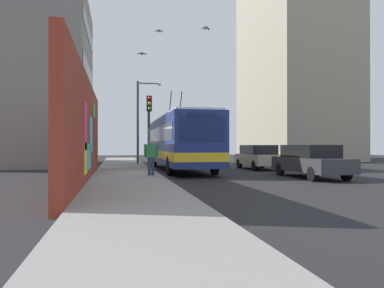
# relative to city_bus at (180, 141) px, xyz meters

# --- Properties ---
(ground_plane) EXTENTS (80.00, 80.00, 0.00)m
(ground_plane) POSITION_rel_city_bus_xyz_m (-3.38, 1.80, -1.86)
(ground_plane) COLOR #232326
(sidewalk_slab) EXTENTS (48.00, 3.20, 0.15)m
(sidewalk_slab) POSITION_rel_city_bus_xyz_m (-3.38, 3.40, -1.79)
(sidewalk_slab) COLOR gray
(sidewalk_slab) RESTS_ON ground_plane
(graffiti_wall) EXTENTS (14.77, 0.32, 4.27)m
(graffiti_wall) POSITION_rel_city_bus_xyz_m (-7.00, 5.15, 0.27)
(graffiti_wall) COLOR maroon
(graffiti_wall) RESTS_ON ground_plane
(building_far_left) EXTENTS (11.75, 9.74, 13.35)m
(building_far_left) POSITION_rel_city_bus_xyz_m (8.13, 11.00, 4.81)
(building_far_left) COLOR gray
(building_far_left) RESTS_ON ground_plane
(building_far_right) EXTENTS (13.92, 8.47, 20.83)m
(building_far_right) POSITION_rel_city_bus_xyz_m (14.36, -15.20, 8.55)
(building_far_right) COLOR #9E937F
(building_far_right) RESTS_ON ground_plane
(city_bus) EXTENTS (12.24, 2.66, 5.13)m
(city_bus) POSITION_rel_city_bus_xyz_m (0.00, 0.00, 0.00)
(city_bus) COLOR navy
(city_bus) RESTS_ON ground_plane
(parked_car_dark_gray) EXTENTS (4.83, 1.85, 1.58)m
(parked_car_dark_gray) POSITION_rel_city_bus_xyz_m (-6.60, -5.20, -1.02)
(parked_car_dark_gray) COLOR #38383D
(parked_car_dark_gray) RESTS_ON ground_plane
(parked_car_champagne) EXTENTS (4.29, 1.86, 1.58)m
(parked_car_champagne) POSITION_rel_city_bus_xyz_m (-0.14, -5.20, -1.03)
(parked_car_champagne) COLOR #C6B793
(parked_car_champagne) RESTS_ON ground_plane
(pedestrian_at_curb) EXTENTS (0.22, 0.67, 1.68)m
(pedestrian_at_curb) POSITION_rel_city_bus_xyz_m (-5.26, 2.28, -0.72)
(pedestrian_at_curb) COLOR #2D3F59
(pedestrian_at_curb) RESTS_ON sidewalk_slab
(traffic_light) EXTENTS (0.49, 0.28, 4.13)m
(traffic_light) POSITION_rel_city_bus_xyz_m (-2.59, 2.15, 1.07)
(traffic_light) COLOR #2D382D
(traffic_light) RESTS_ON sidewalk_slab
(street_lamp) EXTENTS (0.44, 1.93, 6.43)m
(street_lamp) POSITION_rel_city_bus_xyz_m (6.12, 2.02, 2.01)
(street_lamp) COLOR #4C4C51
(street_lamp) RESTS_ON sidewalk_slab
(flying_pigeons) EXTENTS (11.09, 4.69, 2.28)m
(flying_pigeons) POSITION_rel_city_bus_xyz_m (-3.19, 1.34, 6.46)
(flying_pigeons) COLOR #47474C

